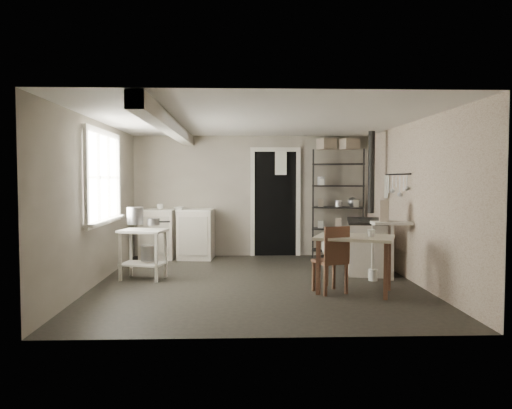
{
  "coord_description": "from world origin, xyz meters",
  "views": [
    {
      "loc": [
        -0.26,
        -7.07,
        1.48
      ],
      "look_at": [
        0.0,
        0.3,
        1.1
      ],
      "focal_mm": 35.0,
      "sensor_mm": 36.0,
      "label": 1
    }
  ],
  "objects_px": {
    "shelf_rack": "(338,207)",
    "prep_table": "(143,252)",
    "work_table": "(354,264)",
    "chair": "(330,256)",
    "flour_sack": "(331,246)",
    "stockpot": "(135,216)",
    "base_cabinets": "(177,234)",
    "stove": "(366,244)"
  },
  "relations": [
    {
      "from": "prep_table",
      "to": "work_table",
      "type": "xyz_separation_m",
      "value": [
        2.91,
        -0.97,
        -0.02
      ]
    },
    {
      "from": "flour_sack",
      "to": "stockpot",
      "type": "bearing_deg",
      "value": -151.08
    },
    {
      "from": "chair",
      "to": "flour_sack",
      "type": "height_order",
      "value": "chair"
    },
    {
      "from": "prep_table",
      "to": "chair",
      "type": "distance_m",
      "value": 2.76
    },
    {
      "from": "stockpot",
      "to": "shelf_rack",
      "type": "height_order",
      "value": "shelf_rack"
    },
    {
      "from": "flour_sack",
      "to": "chair",
      "type": "bearing_deg",
      "value": -101.03
    },
    {
      "from": "flour_sack",
      "to": "shelf_rack",
      "type": "bearing_deg",
      "value": 46.18
    },
    {
      "from": "shelf_rack",
      "to": "prep_table",
      "type": "bearing_deg",
      "value": -134.36
    },
    {
      "from": "work_table",
      "to": "prep_table",
      "type": "bearing_deg",
      "value": 161.59
    },
    {
      "from": "stove",
      "to": "work_table",
      "type": "height_order",
      "value": "stove"
    },
    {
      "from": "stockpot",
      "to": "base_cabinets",
      "type": "height_order",
      "value": "stockpot"
    },
    {
      "from": "flour_sack",
      "to": "stove",
      "type": "bearing_deg",
      "value": -76.7
    },
    {
      "from": "base_cabinets",
      "to": "chair",
      "type": "xyz_separation_m",
      "value": [
        2.32,
        -2.86,
        0.02
      ]
    },
    {
      "from": "stockpot",
      "to": "shelf_rack",
      "type": "relative_size",
      "value": 0.13
    },
    {
      "from": "base_cabinets",
      "to": "flour_sack",
      "type": "bearing_deg",
      "value": 2.81
    },
    {
      "from": "shelf_rack",
      "to": "work_table",
      "type": "bearing_deg",
      "value": -82.6
    },
    {
      "from": "prep_table",
      "to": "chair",
      "type": "xyz_separation_m",
      "value": [
        2.59,
        -0.96,
        0.08
      ]
    },
    {
      "from": "stockpot",
      "to": "base_cabinets",
      "type": "relative_size",
      "value": 0.18
    },
    {
      "from": "prep_table",
      "to": "stockpot",
      "type": "distance_m",
      "value": 0.55
    },
    {
      "from": "prep_table",
      "to": "stove",
      "type": "distance_m",
      "value": 3.47
    },
    {
      "from": "base_cabinets",
      "to": "flour_sack",
      "type": "relative_size",
      "value": 3.26
    },
    {
      "from": "prep_table",
      "to": "flour_sack",
      "type": "distance_m",
      "value": 3.61
    },
    {
      "from": "base_cabinets",
      "to": "work_table",
      "type": "bearing_deg",
      "value": -42.49
    },
    {
      "from": "base_cabinets",
      "to": "chair",
      "type": "height_order",
      "value": "chair"
    },
    {
      "from": "prep_table",
      "to": "stockpot",
      "type": "height_order",
      "value": "stockpot"
    },
    {
      "from": "shelf_rack",
      "to": "stove",
      "type": "relative_size",
      "value": 1.92
    },
    {
      "from": "chair",
      "to": "shelf_rack",
      "type": "bearing_deg",
      "value": 56.22
    },
    {
      "from": "shelf_rack",
      "to": "stove",
      "type": "xyz_separation_m",
      "value": [
        0.15,
        -1.5,
        -0.51
      ]
    },
    {
      "from": "base_cabinets",
      "to": "work_table",
      "type": "relative_size",
      "value": 1.44
    },
    {
      "from": "work_table",
      "to": "chair",
      "type": "xyz_separation_m",
      "value": [
        -0.32,
        0.01,
        0.1
      ]
    },
    {
      "from": "base_cabinets",
      "to": "stockpot",
      "type": "bearing_deg",
      "value": -96.55
    },
    {
      "from": "shelf_rack",
      "to": "chair",
      "type": "bearing_deg",
      "value": -88.68
    },
    {
      "from": "stove",
      "to": "shelf_rack",
      "type": "bearing_deg",
      "value": 106.81
    },
    {
      "from": "prep_table",
      "to": "chair",
      "type": "height_order",
      "value": "chair"
    },
    {
      "from": "stockpot",
      "to": "flour_sack",
      "type": "relative_size",
      "value": 0.59
    },
    {
      "from": "shelf_rack",
      "to": "flour_sack",
      "type": "distance_m",
      "value": 0.75
    },
    {
      "from": "prep_table",
      "to": "work_table",
      "type": "distance_m",
      "value": 3.07
    },
    {
      "from": "prep_table",
      "to": "stove",
      "type": "relative_size",
      "value": 0.7
    },
    {
      "from": "base_cabinets",
      "to": "chair",
      "type": "relative_size",
      "value": 1.6
    },
    {
      "from": "stockpot",
      "to": "work_table",
      "type": "xyz_separation_m",
      "value": [
        3.02,
        -0.97,
        -0.56
      ]
    },
    {
      "from": "base_cabinets",
      "to": "prep_table",
      "type": "bearing_deg",
      "value": -93.24
    },
    {
      "from": "chair",
      "to": "prep_table",
      "type": "bearing_deg",
      "value": 139.36
    }
  ]
}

